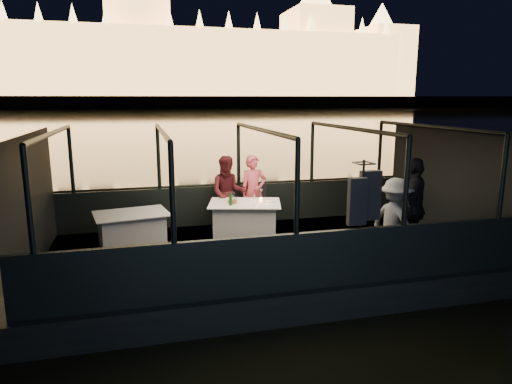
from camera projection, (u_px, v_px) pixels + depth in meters
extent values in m
plane|color=black|center=(149.00, 116.00, 84.81)|extent=(500.00, 500.00, 0.00)
cube|color=black|center=(261.00, 273.00, 8.97)|extent=(8.60, 4.40, 1.00)
cube|color=black|center=(261.00, 250.00, 8.87)|extent=(8.00, 4.00, 0.04)
cube|color=black|center=(239.00, 204.00, 10.67)|extent=(8.00, 0.08, 0.90)
cube|color=black|center=(296.00, 262.00, 6.88)|extent=(8.00, 0.08, 0.90)
cube|color=#423D33|center=(141.00, 103.00, 207.86)|extent=(400.00, 140.00, 6.00)
cube|color=silver|center=(245.00, 221.00, 9.45)|extent=(1.67, 1.39, 0.77)
cube|color=silver|center=(132.00, 230.00, 8.78)|extent=(1.51, 1.20, 0.72)
cube|color=black|center=(228.00, 211.00, 9.96)|extent=(0.39, 0.39, 0.81)
cube|color=black|center=(261.00, 208.00, 10.21)|extent=(0.59, 0.59, 0.95)
imported|color=#D04B5C|center=(253.00, 195.00, 10.24)|extent=(0.62, 0.45, 1.64)
imported|color=#431218|center=(228.00, 196.00, 10.06)|extent=(0.87, 0.73, 1.64)
imported|color=silver|center=(395.00, 218.00, 7.88)|extent=(0.82, 1.12, 1.55)
imported|color=black|center=(413.00, 212.00, 8.29)|extent=(1.05, 1.13, 1.85)
cylinder|color=#153B16|center=(231.00, 198.00, 9.11)|extent=(0.07, 0.07, 0.29)
cylinder|color=olive|center=(233.00, 201.00, 9.32)|extent=(0.20, 0.20, 0.08)
cylinder|color=#FF883F|center=(261.00, 200.00, 9.41)|extent=(0.06, 0.06, 0.08)
cylinder|color=silver|center=(270.00, 201.00, 9.46)|extent=(0.26, 0.26, 0.01)
cylinder|color=white|center=(230.00, 201.00, 9.52)|extent=(0.23, 0.23, 0.01)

